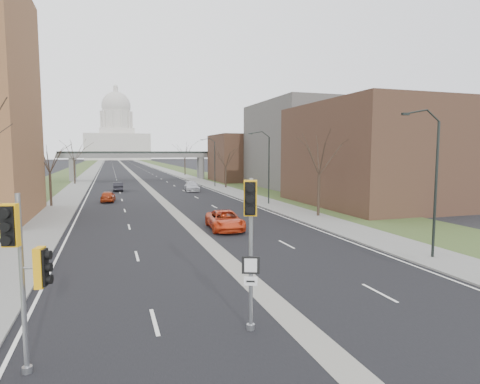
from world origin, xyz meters
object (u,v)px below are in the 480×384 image
signal_pole_median (251,227)px  car_left_far (118,187)px  car_right_near (225,220)px  signal_pole_left (25,259)px  car_right_mid (192,186)px  car_left_near (108,196)px

signal_pole_median → car_left_far: bearing=115.2°
signal_pole_median → car_right_near: bearing=98.6°
signal_pole_median → car_right_near: 19.30m
car_right_near → signal_pole_median: bearing=-98.9°
car_left_far → signal_pole_left: bearing=87.0°
car_left_far → car_right_mid: (11.36, -3.91, 0.05)m
signal_pole_left → signal_pole_median: signal_pole_median is taller
signal_pole_left → car_left_far: (3.53, 55.64, -2.71)m
signal_pole_left → signal_pole_median: (6.84, 0.62, 0.38)m
car_left_far → car_right_near: bearing=102.5°
signal_pole_left → car_left_far: signal_pole_left is taller
signal_pole_median → car_left_near: signal_pole_median is taller
signal_pole_left → car_left_near: (2.01, 41.39, -2.72)m
signal_pole_left → car_right_mid: 53.90m
car_left_far → car_right_near: 37.27m
car_right_near → signal_pole_left: bearing=-115.9°
signal_pole_left → car_right_near: (11.20, 19.17, -2.65)m
car_right_near → car_left_near: bearing=116.8°
signal_pole_median → car_left_far: 55.21m
car_right_near → car_right_mid: (3.69, 32.56, -0.01)m
signal_pole_left → car_left_far: bearing=100.0°
signal_pole_median → car_right_near: (4.36, 18.56, -3.03)m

